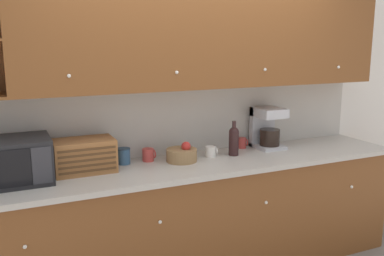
{
  "coord_description": "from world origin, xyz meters",
  "views": [
    {
      "loc": [
        -1.4,
        -3.29,
        1.89
      ],
      "look_at": [
        0.0,
        -0.23,
        1.21
      ],
      "focal_mm": 40.0,
      "sensor_mm": 36.0,
      "label": 1
    }
  ],
  "objects_px": {
    "fruit_basket": "(182,155)",
    "wine_bottle": "(234,140)",
    "bread_box": "(84,156)",
    "microwave": "(7,161)",
    "mug_blue_second": "(148,155)",
    "coffee_maker": "(267,127)",
    "mug": "(242,143)",
    "storage_canister": "(124,156)",
    "mug_patterned_third": "(211,152)"
  },
  "relations": [
    {
      "from": "microwave",
      "to": "storage_canister",
      "type": "distance_m",
      "value": 0.85
    },
    {
      "from": "bread_box",
      "to": "storage_canister",
      "type": "relative_size",
      "value": 3.5
    },
    {
      "from": "mug",
      "to": "coffee_maker",
      "type": "height_order",
      "value": "coffee_maker"
    },
    {
      "from": "bread_box",
      "to": "mug_patterned_third",
      "type": "distance_m",
      "value": 1.04
    },
    {
      "from": "bread_box",
      "to": "fruit_basket",
      "type": "bearing_deg",
      "value": -3.16
    },
    {
      "from": "mug_blue_second",
      "to": "coffee_maker",
      "type": "xyz_separation_m",
      "value": [
        1.12,
        -0.02,
        0.13
      ]
    },
    {
      "from": "mug_blue_second",
      "to": "coffee_maker",
      "type": "relative_size",
      "value": 0.29
    },
    {
      "from": "mug_blue_second",
      "to": "wine_bottle",
      "type": "relative_size",
      "value": 0.36
    },
    {
      "from": "mug_blue_second",
      "to": "fruit_basket",
      "type": "height_order",
      "value": "fruit_basket"
    },
    {
      "from": "microwave",
      "to": "wine_bottle",
      "type": "relative_size",
      "value": 1.91
    },
    {
      "from": "microwave",
      "to": "bread_box",
      "type": "xyz_separation_m",
      "value": [
        0.52,
        0.05,
        -0.03
      ]
    },
    {
      "from": "mug",
      "to": "microwave",
      "type": "bearing_deg",
      "value": -174.64
    },
    {
      "from": "wine_bottle",
      "to": "mug",
      "type": "bearing_deg",
      "value": 43.26
    },
    {
      "from": "wine_bottle",
      "to": "mug_patterned_third",
      "type": "bearing_deg",
      "value": 168.96
    },
    {
      "from": "bread_box",
      "to": "fruit_basket",
      "type": "xyz_separation_m",
      "value": [
        0.76,
        -0.04,
        -0.07
      ]
    },
    {
      "from": "microwave",
      "to": "wine_bottle",
      "type": "distance_m",
      "value": 1.75
    },
    {
      "from": "bread_box",
      "to": "microwave",
      "type": "bearing_deg",
      "value": -174.28
    },
    {
      "from": "bread_box",
      "to": "mug",
      "type": "xyz_separation_m",
      "value": [
        1.43,
        0.13,
        -0.07
      ]
    },
    {
      "from": "coffee_maker",
      "to": "bread_box",
      "type": "bearing_deg",
      "value": -177.9
    },
    {
      "from": "mug_patterned_third",
      "to": "mug",
      "type": "relative_size",
      "value": 1.07
    },
    {
      "from": "bread_box",
      "to": "mug_patterned_third",
      "type": "height_order",
      "value": "bread_box"
    },
    {
      "from": "storage_canister",
      "to": "mug",
      "type": "height_order",
      "value": "storage_canister"
    },
    {
      "from": "storage_canister",
      "to": "mug_patterned_third",
      "type": "height_order",
      "value": "storage_canister"
    },
    {
      "from": "storage_canister",
      "to": "mug_patterned_third",
      "type": "distance_m",
      "value": 0.72
    },
    {
      "from": "mug_blue_second",
      "to": "mug",
      "type": "distance_m",
      "value": 0.91
    },
    {
      "from": "fruit_basket",
      "to": "wine_bottle",
      "type": "xyz_separation_m",
      "value": [
        0.47,
        -0.01,
        0.08
      ]
    },
    {
      "from": "microwave",
      "to": "coffee_maker",
      "type": "height_order",
      "value": "coffee_maker"
    },
    {
      "from": "fruit_basket",
      "to": "mug_patterned_third",
      "type": "distance_m",
      "value": 0.27
    },
    {
      "from": "bread_box",
      "to": "wine_bottle",
      "type": "xyz_separation_m",
      "value": [
        1.23,
        -0.05,
        0.01
      ]
    },
    {
      "from": "storage_canister",
      "to": "mug",
      "type": "xyz_separation_m",
      "value": [
        1.11,
        0.05,
        -0.02
      ]
    },
    {
      "from": "bread_box",
      "to": "fruit_basket",
      "type": "distance_m",
      "value": 0.77
    },
    {
      "from": "mug_patterned_third",
      "to": "coffee_maker",
      "type": "distance_m",
      "value": 0.62
    },
    {
      "from": "microwave",
      "to": "mug",
      "type": "xyz_separation_m",
      "value": [
        1.94,
        0.18,
        -0.11
      ]
    },
    {
      "from": "mug",
      "to": "coffee_maker",
      "type": "xyz_separation_m",
      "value": [
        0.21,
        -0.07,
        0.14
      ]
    },
    {
      "from": "storage_canister",
      "to": "wine_bottle",
      "type": "bearing_deg",
      "value": -8.26
    },
    {
      "from": "mug_patterned_third",
      "to": "fruit_basket",
      "type": "bearing_deg",
      "value": -174.25
    },
    {
      "from": "mug",
      "to": "mug_blue_second",
      "type": "bearing_deg",
      "value": -176.69
    },
    {
      "from": "microwave",
      "to": "storage_canister",
      "type": "bearing_deg",
      "value": 8.94
    },
    {
      "from": "microwave",
      "to": "fruit_basket",
      "type": "height_order",
      "value": "microwave"
    },
    {
      "from": "mug_blue_second",
      "to": "bread_box",
      "type": "bearing_deg",
      "value": -171.47
    },
    {
      "from": "storage_canister",
      "to": "wine_bottle",
      "type": "xyz_separation_m",
      "value": [
        0.91,
        -0.13,
        0.07
      ]
    },
    {
      "from": "mug_patterned_third",
      "to": "microwave",
      "type": "bearing_deg",
      "value": -178.63
    },
    {
      "from": "wine_bottle",
      "to": "coffee_maker",
      "type": "height_order",
      "value": "coffee_maker"
    },
    {
      "from": "fruit_basket",
      "to": "wine_bottle",
      "type": "relative_size",
      "value": 0.84
    },
    {
      "from": "microwave",
      "to": "mug_patterned_third",
      "type": "relative_size",
      "value": 5.53
    },
    {
      "from": "microwave",
      "to": "mug_blue_second",
      "type": "bearing_deg",
      "value": 7.14
    },
    {
      "from": "storage_canister",
      "to": "wine_bottle",
      "type": "distance_m",
      "value": 0.92
    },
    {
      "from": "wine_bottle",
      "to": "storage_canister",
      "type": "bearing_deg",
      "value": 171.74
    },
    {
      "from": "mug_blue_second",
      "to": "coffee_maker",
      "type": "height_order",
      "value": "coffee_maker"
    },
    {
      "from": "bread_box",
      "to": "mug_blue_second",
      "type": "relative_size",
      "value": 4.21
    }
  ]
}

